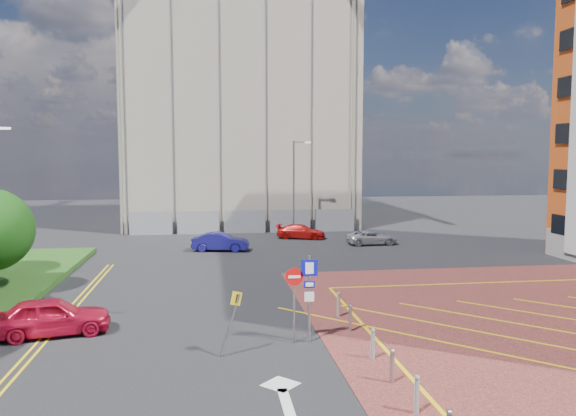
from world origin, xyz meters
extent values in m
plane|color=black|center=(0.00, 0.00, 0.00)|extent=(140.00, 140.00, 0.00)
cube|color=silver|center=(-13.30, 12.00, 8.15)|extent=(0.50, 0.15, 0.12)
cylinder|color=#9EA0A8|center=(4.00, 28.00, 4.00)|extent=(0.16, 0.16, 8.00)
cylinder|color=#9EA0A8|center=(4.60, 28.00, 7.88)|extent=(1.20, 0.10, 0.10)
cube|color=silver|center=(5.20, 28.00, 7.85)|extent=(0.50, 0.15, 0.12)
cylinder|color=#9EA0A8|center=(0.50, 1.00, 1.60)|extent=(0.10, 0.10, 3.20)
cube|color=#090EA5|center=(0.50, 0.97, 2.75)|extent=(0.60, 0.04, 0.60)
cube|color=white|center=(0.50, 0.94, 2.75)|extent=(0.30, 0.02, 0.42)
cube|color=#090EA5|center=(0.50, 0.97, 2.15)|extent=(0.40, 0.04, 0.25)
cube|color=white|center=(0.50, 0.94, 2.15)|extent=(0.28, 0.02, 0.14)
cube|color=white|center=(0.50, 0.97, 1.70)|extent=(0.35, 0.04, 0.35)
cylinder|color=#9EA0A8|center=(-0.05, 1.00, 1.35)|extent=(0.08, 0.08, 2.70)
cylinder|color=red|center=(-0.05, 0.97, 2.45)|extent=(0.64, 0.04, 0.64)
cube|color=white|center=(-0.05, 0.94, 2.45)|extent=(0.44, 0.02, 0.10)
cylinder|color=#9EA0A8|center=(-2.39, -0.05, 1.10)|extent=(0.76, 0.08, 2.12)
cube|color=yellow|center=(-2.17, -0.08, 2.00)|extent=(0.43, 0.43, 0.57)
cylinder|color=black|center=(2.30, -5.00, 0.47)|extent=(0.14, 0.14, 0.90)
cylinder|color=#9EA0A8|center=(2.30, -3.00, 0.47)|extent=(0.14, 0.14, 0.90)
cylinder|color=black|center=(2.30, -1.00, 0.47)|extent=(0.14, 0.14, 0.90)
cylinder|color=#9EA0A8|center=(2.30, 2.00, 0.47)|extent=(0.14, 0.14, 0.90)
cylinder|color=black|center=(2.30, 4.00, 0.47)|extent=(0.14, 0.14, 0.90)
cube|color=gray|center=(0.00, 40.00, 11.00)|extent=(21.20, 19.20, 22.00)
cube|color=gold|center=(2.00, 42.00, 17.00)|extent=(0.90, 0.90, 34.00)
cube|color=gray|center=(1.00, 30.00, 1.00)|extent=(21.60, 0.06, 2.00)
imported|color=#BA0F2D|center=(-9.00, 3.15, 0.73)|extent=(4.54, 2.57, 1.46)
imported|color=navy|center=(-2.29, 21.11, 0.66)|extent=(4.16, 2.05, 1.31)
imported|color=red|center=(4.34, 26.20, 0.58)|extent=(4.28, 2.82, 1.15)
imported|color=#B7B7BE|center=(9.20, 22.42, 0.54)|extent=(3.93, 1.95, 1.07)
camera|label=1|loc=(-3.02, -18.57, 6.79)|focal=35.00mm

